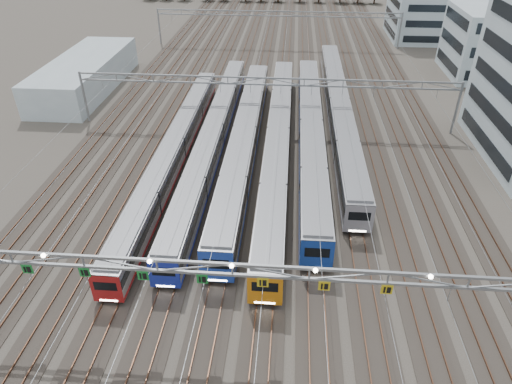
# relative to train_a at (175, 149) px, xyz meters

# --- Properties ---
(ground) EXTENTS (400.00, 400.00, 0.00)m
(ground) POSITION_rel_train_a_xyz_m (11.25, -28.00, -2.03)
(ground) COLOR #47423A
(ground) RESTS_ON ground
(track_bed) EXTENTS (54.00, 260.00, 5.42)m
(track_bed) POSITION_rel_train_a_xyz_m (11.25, 72.00, -0.54)
(track_bed) COLOR #2D2823
(track_bed) RESTS_ON ground
(train_a) EXTENTS (2.73, 51.57, 3.56)m
(train_a) POSITION_rel_train_a_xyz_m (0.00, 0.00, 0.00)
(train_a) COLOR black
(train_a) RESTS_ON ground
(train_b) EXTENTS (2.83, 56.39, 3.69)m
(train_b) POSITION_rel_train_a_xyz_m (4.50, 4.47, 0.07)
(train_b) COLOR black
(train_b) RESTS_ON ground
(train_c) EXTENTS (3.19, 51.50, 4.16)m
(train_c) POSITION_rel_train_a_xyz_m (9.00, 3.05, 0.30)
(train_c) COLOR black
(train_c) RESTS_ON ground
(train_d) EXTENTS (3.05, 56.87, 3.98)m
(train_d) POSITION_rel_train_a_xyz_m (13.50, 3.39, 0.21)
(train_d) COLOR black
(train_d) RESTS_ON ground
(train_e) EXTENTS (3.14, 53.00, 4.10)m
(train_e) POSITION_rel_train_a_xyz_m (18.00, 6.09, 0.27)
(train_e) COLOR black
(train_e) RESTS_ON ground
(train_f) EXTENTS (3.07, 57.90, 4.00)m
(train_f) POSITION_rel_train_a_xyz_m (22.50, 14.61, 0.22)
(train_f) COLOR black
(train_f) RESTS_ON ground
(gantry_near) EXTENTS (56.36, 0.61, 8.08)m
(gantry_near) POSITION_rel_train_a_xyz_m (11.20, -28.12, 5.06)
(gantry_near) COLOR gray
(gantry_near) RESTS_ON ground
(gantry_mid) EXTENTS (56.36, 0.36, 8.00)m
(gantry_mid) POSITION_rel_train_a_xyz_m (11.25, 12.00, 4.36)
(gantry_mid) COLOR gray
(gantry_mid) RESTS_ON ground
(gantry_far) EXTENTS (56.36, 0.36, 8.00)m
(gantry_far) POSITION_rel_train_a_xyz_m (11.25, 57.00, 4.36)
(gantry_far) COLOR gray
(gantry_far) RESTS_ON ground
(depot_bldg_mid) EXTENTS (14.00, 16.00, 12.47)m
(depot_bldg_mid) POSITION_rel_train_a_xyz_m (52.65, 40.04, 4.21)
(depot_bldg_mid) COLOR #ABC3CC
(depot_bldg_mid) RESTS_ON ground
(depot_bldg_north) EXTENTS (22.00, 18.00, 13.60)m
(depot_bldg_north) POSITION_rel_train_a_xyz_m (49.91, 67.41, 4.77)
(depot_bldg_north) COLOR #ABC3CC
(depot_bldg_north) RESTS_ON ground
(west_shed) EXTENTS (10.00, 30.00, 5.47)m
(west_shed) POSITION_rel_train_a_xyz_m (-22.53, 26.03, 0.71)
(west_shed) COLOR #ABC3CC
(west_shed) RESTS_ON ground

